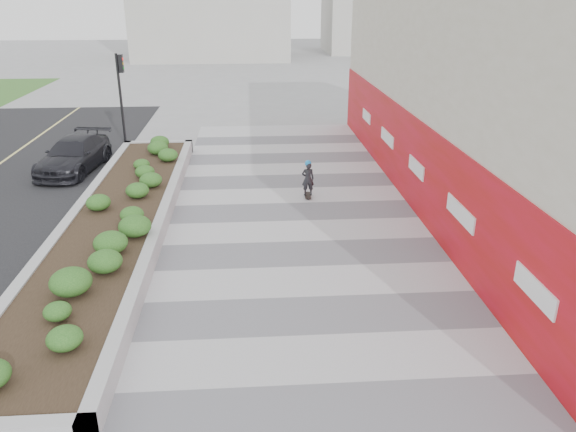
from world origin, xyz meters
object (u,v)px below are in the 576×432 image
object	(u,v)px
planter	(117,218)
car_dark	(74,155)
skateboarder	(308,178)
traffic_signal_near	(121,86)

from	to	relation	value
planter	car_dark	size ratio (longest dim) A/B	3.95
planter	car_dark	world-z (taller)	car_dark
planter	skateboarder	xyz separation A→B (m)	(6.09, 2.59, 0.27)
traffic_signal_near	skateboarder	world-z (taller)	traffic_signal_near
planter	car_dark	distance (m)	7.08
skateboarder	traffic_signal_near	bearing A→B (deg)	137.37
skateboarder	car_dark	bearing A→B (deg)	159.92
planter	traffic_signal_near	world-z (taller)	traffic_signal_near
car_dark	planter	bearing A→B (deg)	-56.75
planter	car_dark	xyz separation A→B (m)	(-3.00, 6.41, 0.24)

